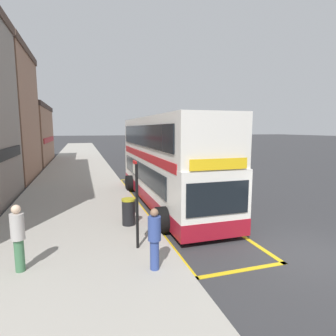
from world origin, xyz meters
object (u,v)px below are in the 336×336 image
double_decker_bus (166,163)px  bus_stop_sign (136,197)px  pedestrian_waiting_near_sign (18,235)px  litter_bin (129,212)px  pedestrian_further_back (154,237)px  parked_car_teal_across (140,144)px  parked_car_teal_far (136,146)px  parked_car_navy_ahead (147,149)px

double_decker_bus → bus_stop_sign: size_ratio=4.21×
pedestrian_waiting_near_sign → litter_bin: size_ratio=1.72×
double_decker_bus → pedestrian_further_back: (-2.41, -6.82, -1.03)m
parked_car_teal_across → litter_bin: size_ratio=4.06×
double_decker_bus → parked_car_teal_far: size_ratio=2.72×
bus_stop_sign → pedestrian_waiting_near_sign: size_ratio=1.52×
double_decker_bus → pedestrian_waiting_near_sign: double_decker_bus is taller
parked_car_teal_across → litter_bin: (-9.88, -46.38, -0.14)m
pedestrian_further_back → bus_stop_sign: bearing=96.4°
parked_car_navy_ahead → litter_bin: (-7.87, -30.77, -0.14)m
double_decker_bus → litter_bin: size_ratio=11.04×
double_decker_bus → pedestrian_waiting_near_sign: (-5.79, -5.87, -0.95)m
double_decker_bus → pedestrian_further_back: 7.31m
parked_car_navy_ahead → pedestrian_waiting_near_sign: size_ratio=2.35×
parked_car_navy_ahead → pedestrian_further_back: size_ratio=2.53×
pedestrian_further_back → double_decker_bus: bearing=70.5°
double_decker_bus → parked_car_teal_across: bearing=80.3°
parked_car_teal_across → litter_bin: 47.42m
double_decker_bus → bus_stop_sign: (-2.58, -5.29, -0.33)m
bus_stop_sign → pedestrian_waiting_near_sign: bearing=-169.7°
pedestrian_waiting_near_sign → litter_bin: pedestrian_waiting_near_sign is taller
pedestrian_waiting_near_sign → pedestrian_further_back: 3.51m
bus_stop_sign → pedestrian_further_back: (0.17, -1.53, -0.70)m
pedestrian_further_back → litter_bin: pedestrian_further_back is taller
litter_bin → double_decker_bus: bearing=51.8°
parked_car_navy_ahead → pedestrian_further_back: 35.27m
litter_bin → bus_stop_sign: bearing=-92.1°
double_decker_bus → bus_stop_sign: double_decker_bus is taller
parked_car_teal_across → pedestrian_further_back: size_ratio=2.53×
parked_car_navy_ahead → parked_car_teal_across: same height
bus_stop_sign → parked_car_navy_ahead: 33.83m
bus_stop_sign → double_decker_bus: bearing=64.0°
pedestrian_further_back → litter_bin: 3.65m
parked_car_teal_far → litter_bin: parked_car_teal_far is taller
bus_stop_sign → parked_car_teal_far: size_ratio=0.65×
parked_car_teal_across → litter_bin: parked_car_teal_across is taller
parked_car_navy_ahead → bus_stop_sign: bearing=-100.9°
litter_bin → pedestrian_further_back: bearing=-88.5°
litter_bin → parked_car_teal_far: bearing=78.8°
parked_car_navy_ahead → litter_bin: 31.76m
bus_stop_sign → litter_bin: 2.36m
bus_stop_sign → litter_bin: (0.08, 2.10, -1.07)m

